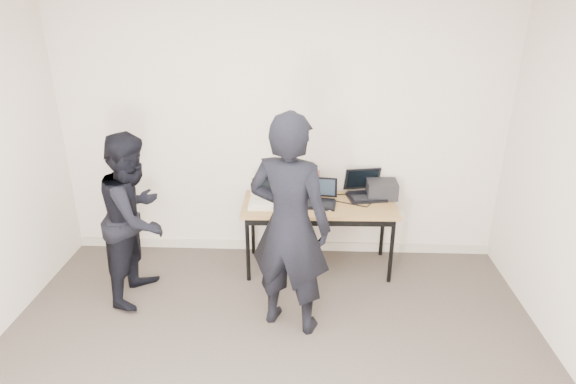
# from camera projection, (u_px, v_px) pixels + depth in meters

# --- Properties ---
(room) EXTENTS (4.60, 4.60, 2.80)m
(room) POSITION_uv_depth(u_px,v_px,m) (259.00, 234.00, 2.75)
(room) COLOR #453C35
(room) RESTS_ON ground
(desk) EXTENTS (1.51, 0.68, 0.72)m
(desk) POSITION_uv_depth(u_px,v_px,m) (319.00, 209.00, 4.73)
(desk) COLOR olive
(desk) RESTS_ON ground
(laptop_beige) EXTENTS (0.32, 0.31, 0.25)m
(laptop_beige) POSITION_uv_depth(u_px,v_px,m) (265.00, 199.00, 4.68)
(laptop_beige) COLOR beige
(laptop_beige) RESTS_ON desk
(laptop_center) EXTENTS (0.36, 0.35, 0.25)m
(laptop_center) POSITION_uv_depth(u_px,v_px,m) (320.00, 198.00, 4.70)
(laptop_center) COLOR black
(laptop_center) RESTS_ON desk
(laptop_right) EXTENTS (0.43, 0.42, 0.27)m
(laptop_right) POSITION_uv_depth(u_px,v_px,m) (365.00, 190.00, 4.86)
(laptop_right) COLOR black
(laptop_right) RESTS_ON desk
(leather_satchel) EXTENTS (0.37, 0.20, 0.25)m
(leather_satchel) POSITION_uv_depth(u_px,v_px,m) (301.00, 183.00, 4.88)
(leather_satchel) COLOR brown
(leather_satchel) RESTS_ON desk
(tissue) EXTENTS (0.14, 0.12, 0.08)m
(tissue) POSITION_uv_depth(u_px,v_px,m) (305.00, 168.00, 4.82)
(tissue) COLOR white
(tissue) RESTS_ON leather_satchel
(equipment_box) EXTENTS (0.30, 0.25, 0.17)m
(equipment_box) POSITION_uv_depth(u_px,v_px,m) (382.00, 189.00, 4.83)
(equipment_box) COLOR black
(equipment_box) RESTS_ON desk
(power_brick) EXTENTS (0.08, 0.05, 0.03)m
(power_brick) POSITION_uv_depth(u_px,v_px,m) (296.00, 209.00, 4.56)
(power_brick) COLOR black
(power_brick) RESTS_ON desk
(cables) EXTENTS (1.15, 0.43, 0.01)m
(cables) POSITION_uv_depth(u_px,v_px,m) (324.00, 203.00, 4.71)
(cables) COLOR black
(cables) RESTS_ON desk
(person_typist) EXTENTS (0.79, 0.64, 1.86)m
(person_typist) POSITION_uv_depth(u_px,v_px,m) (290.00, 226.00, 3.79)
(person_typist) COLOR black
(person_typist) RESTS_ON ground
(person_observer) EXTENTS (0.67, 0.82, 1.56)m
(person_observer) POSITION_uv_depth(u_px,v_px,m) (136.00, 217.00, 4.28)
(person_observer) COLOR black
(person_observer) RESTS_ON ground
(baseboard) EXTENTS (4.50, 0.03, 0.10)m
(baseboard) POSITION_uv_depth(u_px,v_px,m) (281.00, 245.00, 5.31)
(baseboard) COLOR #B9AE99
(baseboard) RESTS_ON ground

